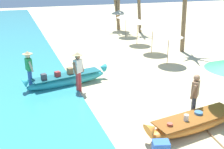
{
  "coord_description": "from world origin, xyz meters",
  "views": [
    {
      "loc": [
        -5.23,
        -7.07,
        4.79
      ],
      "look_at": [
        -1.54,
        2.85,
        0.9
      ],
      "focal_mm": 42.91,
      "sensor_mm": 36.0,
      "label": 1
    }
  ],
  "objects_px": {
    "person_tourist_customer": "(195,94)",
    "person_vendor_hatted": "(78,69)",
    "boat_cyan_midground": "(67,79)",
    "person_vendor_assistant": "(29,67)",
    "cooler_box": "(161,148)",
    "boat_orange_foreground": "(195,122)"
  },
  "relations": [
    {
      "from": "person_tourist_customer",
      "to": "person_vendor_hatted",
      "type": "bearing_deg",
      "value": 132.32
    },
    {
      "from": "boat_cyan_midground",
      "to": "person_vendor_assistant",
      "type": "relative_size",
      "value": 2.33
    },
    {
      "from": "person_tourist_customer",
      "to": "person_vendor_assistant",
      "type": "xyz_separation_m",
      "value": [
        -5.27,
        4.71,
        0.11
      ]
    },
    {
      "from": "person_tourist_customer",
      "to": "cooler_box",
      "type": "relative_size",
      "value": 3.43
    },
    {
      "from": "person_tourist_customer",
      "to": "person_vendor_assistant",
      "type": "relative_size",
      "value": 0.92
    },
    {
      "from": "boat_orange_foreground",
      "to": "person_tourist_customer",
      "type": "relative_size",
      "value": 2.46
    },
    {
      "from": "person_vendor_hatted",
      "to": "cooler_box",
      "type": "height_order",
      "value": "person_vendor_hatted"
    },
    {
      "from": "boat_cyan_midground",
      "to": "cooler_box",
      "type": "relative_size",
      "value": 8.66
    },
    {
      "from": "boat_cyan_midground",
      "to": "person_vendor_assistant",
      "type": "bearing_deg",
      "value": 172.77
    },
    {
      "from": "boat_orange_foreground",
      "to": "person_vendor_hatted",
      "type": "bearing_deg",
      "value": 123.2
    },
    {
      "from": "person_tourist_customer",
      "to": "boat_cyan_midground",
      "type": "bearing_deg",
      "value": 128.96
    },
    {
      "from": "boat_orange_foreground",
      "to": "boat_cyan_midground",
      "type": "bearing_deg",
      "value": 121.34
    },
    {
      "from": "person_vendor_assistant",
      "to": "person_tourist_customer",
      "type": "bearing_deg",
      "value": -41.79
    },
    {
      "from": "person_vendor_hatted",
      "to": "person_tourist_customer",
      "type": "height_order",
      "value": "person_vendor_hatted"
    },
    {
      "from": "person_vendor_hatted",
      "to": "boat_orange_foreground",
      "type": "bearing_deg",
      "value": -56.8
    },
    {
      "from": "boat_cyan_midground",
      "to": "cooler_box",
      "type": "height_order",
      "value": "boat_cyan_midground"
    },
    {
      "from": "person_vendor_assistant",
      "to": "cooler_box",
      "type": "distance_m",
      "value": 6.99
    },
    {
      "from": "boat_orange_foreground",
      "to": "person_vendor_assistant",
      "type": "xyz_separation_m",
      "value": [
        -4.82,
        5.45,
        0.75
      ]
    },
    {
      "from": "boat_cyan_midground",
      "to": "person_tourist_customer",
      "type": "height_order",
      "value": "person_tourist_customer"
    },
    {
      "from": "person_vendor_hatted",
      "to": "person_vendor_assistant",
      "type": "height_order",
      "value": "person_vendor_hatted"
    },
    {
      "from": "boat_orange_foreground",
      "to": "boat_cyan_midground",
      "type": "xyz_separation_m",
      "value": [
        -3.19,
        5.25,
        0.04
      ]
    },
    {
      "from": "cooler_box",
      "to": "boat_orange_foreground",
      "type": "bearing_deg",
      "value": 41.32
    }
  ]
}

